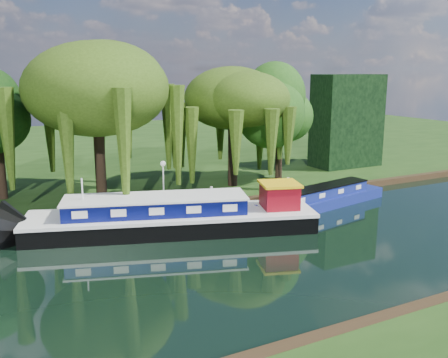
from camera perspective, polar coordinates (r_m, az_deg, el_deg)
ground at (r=24.27m, az=0.96°, el=-9.04°), size 120.00×120.00×0.00m
far_bank at (r=55.58m, az=-16.01°, el=3.02°), size 120.00×52.00×0.45m
dutch_barge at (r=27.98m, az=-5.67°, el=-4.34°), size 16.24×8.34×3.36m
narrowboat at (r=33.41m, az=11.28°, el=-2.24°), size 10.77×3.77×1.55m
white_cruiser at (r=35.85m, az=12.97°, el=-2.23°), size 2.47×2.28×1.07m
willow_left at (r=33.34m, az=-14.40°, el=9.79°), size 8.17×8.17×9.79m
willow_right at (r=36.16m, az=1.03°, el=8.07°), size 6.38×6.38×7.78m
tree_far_right at (r=38.87m, az=6.41°, el=7.77°), size 4.71×4.71×7.71m
conifer_hedge at (r=45.29m, az=13.86°, el=6.48°), size 6.00×3.00×8.00m
lamppost at (r=33.01m, az=-6.98°, el=1.06°), size 0.36×0.36×2.56m
mooring_posts at (r=31.08m, az=-7.26°, el=-2.45°), size 19.16×0.16×1.00m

